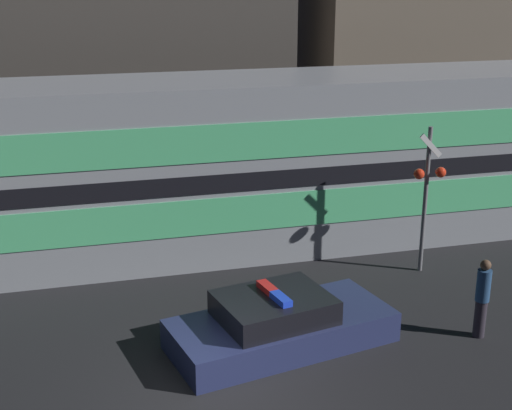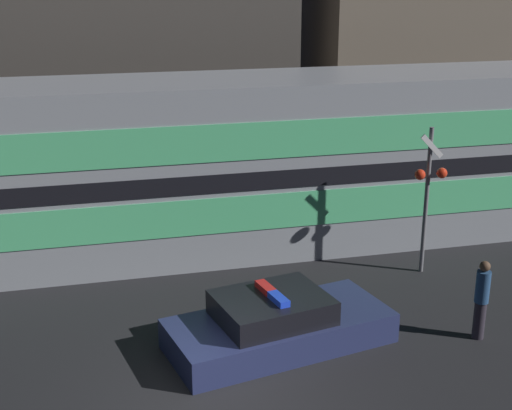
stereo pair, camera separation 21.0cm
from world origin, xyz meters
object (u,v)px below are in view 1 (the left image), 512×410
(police_car, at_px, (280,325))
(crossing_signal_near, at_px, (427,187))
(pedestrian, at_px, (482,298))
(train, at_px, (237,164))

(police_car, height_order, crossing_signal_near, crossing_signal_near)
(police_car, distance_m, crossing_signal_near, 5.21)
(crossing_signal_near, bearing_deg, pedestrian, -97.28)
(pedestrian, xyz_separation_m, crossing_signal_near, (0.40, 3.17, 1.27))
(police_car, bearing_deg, pedestrian, -21.38)
(train, bearing_deg, crossing_signal_near, -36.60)
(train, relative_size, police_car, 4.59)
(train, height_order, police_car, train)
(police_car, relative_size, pedestrian, 2.80)
(train, bearing_deg, pedestrian, -60.42)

